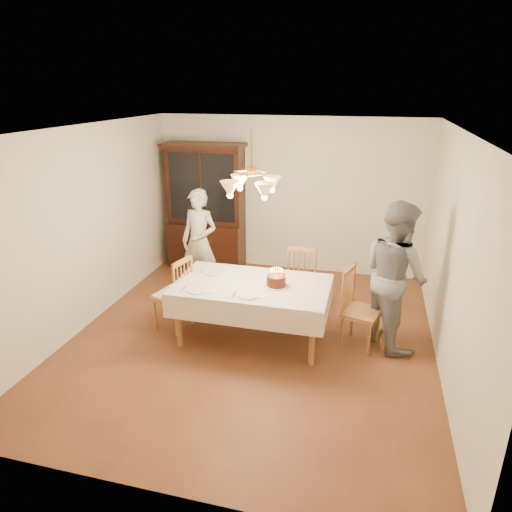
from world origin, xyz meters
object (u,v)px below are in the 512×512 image
(china_hutch, at_px, (206,209))
(elderly_woman, at_px, (200,241))
(chair_far_side, at_px, (304,280))
(birthday_cake, at_px, (276,281))
(dining_table, at_px, (252,289))

(china_hutch, distance_m, elderly_woman, 1.09)
(chair_far_side, bearing_deg, china_hutch, 146.67)
(elderly_woman, bearing_deg, birthday_cake, -28.63)
(china_hutch, height_order, chair_far_side, china_hutch)
(china_hutch, distance_m, birthday_cake, 2.85)
(birthday_cake, bearing_deg, dining_table, -179.86)
(china_hutch, relative_size, birthday_cake, 7.20)
(dining_table, height_order, elderly_woman, elderly_woman)
(china_hutch, xyz_separation_m, elderly_woman, (0.26, -1.03, -0.23))
(china_hutch, height_order, elderly_woman, china_hutch)
(china_hutch, xyz_separation_m, chair_far_side, (1.93, -1.27, -0.60))
(dining_table, relative_size, chair_far_side, 1.90)
(chair_far_side, distance_m, elderly_woman, 1.72)
(china_hutch, relative_size, elderly_woman, 1.34)
(elderly_woman, bearing_deg, chair_far_side, 3.17)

